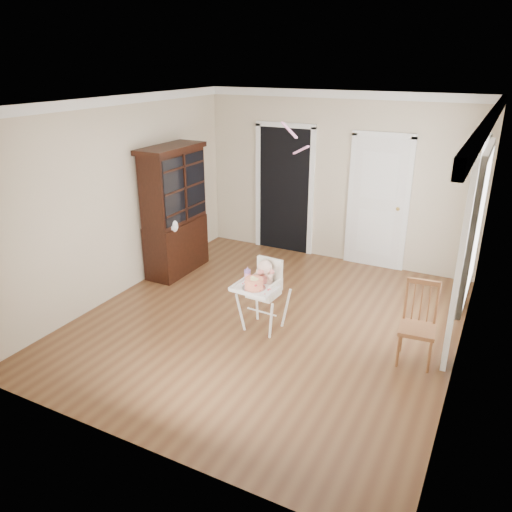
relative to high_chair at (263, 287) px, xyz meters
The scene contains 16 objects.
floor 0.59m from the high_chair, 98.47° to the left, with size 5.00×5.00×0.00m, color brown.
ceiling 2.14m from the high_chair, 98.47° to the left, with size 5.00×5.00×0.00m, color white.
wall_back 2.79m from the high_chair, 90.57° to the left, with size 4.50×4.50×0.00m, color beige.
wall_left 2.42m from the high_chair, behind, with size 5.00×5.00×0.00m, color beige.
wall_right 2.37m from the high_chair, ahead, with size 5.00×5.00×0.00m, color beige.
crown_molding 2.08m from the high_chair, 98.47° to the left, with size 4.50×5.00×0.12m, color white, non-canonical shape.
doorway 2.87m from the high_chair, 109.19° to the left, with size 1.06×0.05×2.22m.
closet_door 2.78m from the high_chair, 75.74° to the left, with size 0.96×0.09×2.13m.
window_right 2.47m from the high_chair, 24.43° to the left, with size 0.13×1.84×2.30m.
high_chair is the anchor object (origin of this frame).
baby 0.14m from the high_chair, 83.12° to the left, with size 0.26×0.21×0.41m.
cake 0.25m from the high_chair, 96.18° to the right, with size 0.28×0.28×0.13m.
sippy_cup 0.25m from the high_chair, 156.62° to the right, with size 0.08×0.08×0.20m.
china_cabinet 2.29m from the high_chair, 153.17° to the left, with size 0.52×1.16×1.96m.
dining_chair 1.82m from the high_chair, ahead, with size 0.41×0.41×0.93m.
streamer 2.00m from the high_chair, 97.58° to the left, with size 0.03×0.50×0.02m, color pink, non-canonical shape.
Camera 1 is at (2.44, -5.08, 3.15)m, focal length 35.00 mm.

